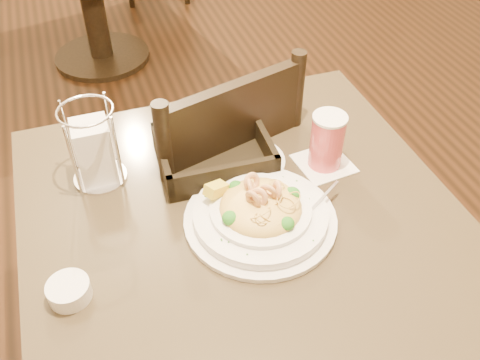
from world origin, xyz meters
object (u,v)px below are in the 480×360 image
object	(u,v)px
bread_basket	(214,155)
side_plate	(249,161)
main_table	(243,281)
napkin_caddy	(94,150)
drink_glass	(327,141)
pasta_bowl	(260,212)
dining_chair_near	(209,189)
butter_ramekin	(69,291)

from	to	relation	value
bread_basket	side_plate	world-z (taller)	bread_basket
main_table	side_plate	xyz separation A→B (m)	(0.07, 0.15, 0.24)
napkin_caddy	main_table	bearing A→B (deg)	-38.56
drink_glass	side_plate	xyz separation A→B (m)	(-0.16, 0.06, -0.06)
bread_basket	side_plate	size ratio (longest dim) A/B	1.55
side_plate	pasta_bowl	bearing A→B (deg)	-102.59
dining_chair_near	napkin_caddy	bearing A→B (deg)	8.21
pasta_bowl	bread_basket	xyz separation A→B (m)	(-0.03, 0.21, -0.01)
bread_basket	napkin_caddy	distance (m)	0.26
dining_chair_near	drink_glass	distance (m)	0.44
side_plate	dining_chair_near	bearing A→B (deg)	104.92
napkin_caddy	butter_ramekin	bearing A→B (deg)	-107.74
main_table	pasta_bowl	distance (m)	0.26
main_table	dining_chair_near	distance (m)	0.34
main_table	pasta_bowl	size ratio (longest dim) A/B	2.64
pasta_bowl	butter_ramekin	size ratio (longest dim) A/B	4.39
side_plate	butter_ramekin	distance (m)	0.49
main_table	bread_basket	size ratio (longest dim) A/B	3.48
napkin_caddy	pasta_bowl	bearing A→B (deg)	-39.70
pasta_bowl	butter_ramekin	xyz separation A→B (m)	(-0.39, -0.06, -0.01)
butter_ramekin	pasta_bowl	bearing A→B (deg)	9.01
dining_chair_near	butter_ramekin	bearing A→B (deg)	32.77
dining_chair_near	drink_glass	bearing A→B (deg)	115.13
bread_basket	main_table	bearing A→B (deg)	-87.10
napkin_caddy	butter_ramekin	world-z (taller)	napkin_caddy
drink_glass	napkin_caddy	world-z (taller)	napkin_caddy
dining_chair_near	napkin_caddy	world-z (taller)	dining_chair_near
drink_glass	side_plate	bearing A→B (deg)	160.00
napkin_caddy	side_plate	distance (m)	0.34
side_plate	bread_basket	bearing A→B (deg)	161.24
napkin_caddy	dining_chair_near	bearing A→B (deg)	23.96
side_plate	butter_ramekin	bearing A→B (deg)	-150.50
dining_chair_near	bread_basket	size ratio (longest dim) A/B	3.60
main_table	side_plate	distance (m)	0.29
main_table	drink_glass	distance (m)	0.39
pasta_bowl	bread_basket	size ratio (longest dim) A/B	1.32
pasta_bowl	drink_glass	bearing A→B (deg)	30.89
napkin_caddy	side_plate	world-z (taller)	napkin_caddy
drink_glass	dining_chair_near	bearing A→B (deg)	130.88
butter_ramekin	main_table	bearing A→B (deg)	14.28
butter_ramekin	drink_glass	bearing A→B (deg)	17.21
drink_glass	butter_ramekin	size ratio (longest dim) A/B	1.73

